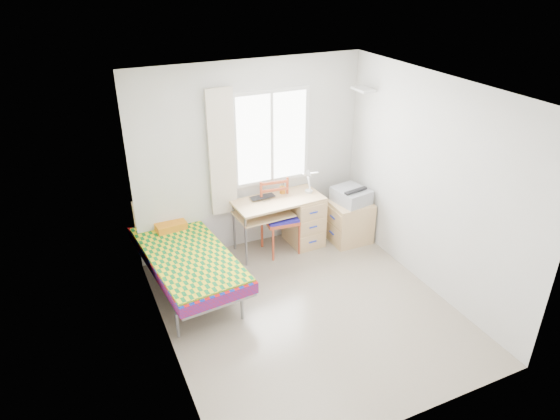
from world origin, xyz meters
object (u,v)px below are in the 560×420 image
at_px(chair, 279,213).
at_px(printer, 351,195).
at_px(desk, 299,217).
at_px(cabinet, 349,222).
at_px(bed, 186,255).

relative_size(chair, printer, 1.88).
bearing_deg(desk, cabinet, -20.91).
bearing_deg(desk, chair, -179.25).
bearing_deg(cabinet, desk, 162.67).
distance_m(desk, cabinet, 0.74).
height_order(bed, desk, bed).
distance_m(bed, chair, 1.44).
relative_size(bed, cabinet, 3.41).
distance_m(bed, cabinet, 2.42).
bearing_deg(printer, desk, 155.15).
xyz_separation_m(bed, printer, (2.44, 0.11, 0.29)).
relative_size(desk, printer, 2.30).
height_order(bed, cabinet, bed).
distance_m(bed, desk, 1.75).
xyz_separation_m(bed, chair, (1.40, 0.28, 0.15)).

